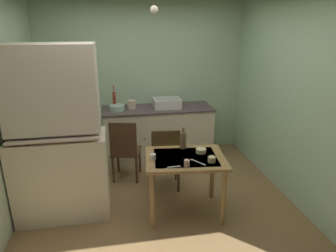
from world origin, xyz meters
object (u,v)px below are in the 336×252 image
at_px(hutch_cabinet, 58,142).
at_px(hand_pump, 114,99).
at_px(sink_basin, 167,103).
at_px(dining_table, 185,166).
at_px(serving_bowl_wide, 201,151).
at_px(glass_bottle, 183,140).
at_px(chair_by_counter, 125,149).
at_px(teacup_cream, 187,163).
at_px(chair_far_side, 165,157).
at_px(mixing_bowl_counter, 117,108).

xyz_separation_m(hutch_cabinet, hand_pump, (0.64, 1.47, 0.11)).
height_order(sink_basin, dining_table, sink_basin).
height_order(serving_bowl_wide, glass_bottle, glass_bottle).
relative_size(serving_bowl_wide, glass_bottle, 0.45).
distance_m(hutch_cabinet, dining_table, 1.48).
bearing_deg(hand_pump, chair_by_counter, -81.27).
height_order(dining_table, teacup_cream, teacup_cream).
distance_m(hutch_cabinet, teacup_cream, 1.47).
xyz_separation_m(hutch_cabinet, chair_by_counter, (0.76, 0.70, -0.46)).
bearing_deg(sink_basin, glass_bottle, -91.64).
height_order(sink_basin, chair_by_counter, sink_basin).
xyz_separation_m(teacup_cream, glass_bottle, (0.07, 0.51, 0.07)).
height_order(hand_pump, chair_by_counter, hand_pump).
xyz_separation_m(chair_by_counter, glass_bottle, (0.70, -0.67, 0.36)).
bearing_deg(sink_basin, chair_far_side, -101.01).
relative_size(sink_basin, chair_far_side, 0.49).
distance_m(chair_far_side, chair_by_counter, 0.63).
relative_size(hand_pump, mixing_bowl_counter, 1.62).
bearing_deg(dining_table, mixing_bowl_counter, 115.29).
distance_m(hand_pump, chair_by_counter, 0.96).
bearing_deg(sink_basin, hutch_cabinet, -136.48).
bearing_deg(serving_bowl_wide, glass_bottle, 136.90).
relative_size(hutch_cabinet, glass_bottle, 7.24).
bearing_deg(mixing_bowl_counter, sink_basin, 3.48).
xyz_separation_m(sink_basin, hand_pump, (-0.86, 0.05, 0.09)).
distance_m(dining_table, chair_far_side, 0.61).
xyz_separation_m(mixing_bowl_counter, chair_by_counter, (0.08, -0.67, -0.44)).
relative_size(mixing_bowl_counter, dining_table, 0.24).
height_order(dining_table, chair_far_side, chair_far_side).
distance_m(sink_basin, dining_table, 1.68).
bearing_deg(hutch_cabinet, hand_pump, 66.38).
bearing_deg(hand_pump, dining_table, -65.01).
xyz_separation_m(hutch_cabinet, chair_far_side, (1.29, 0.36, -0.46)).
bearing_deg(chair_far_side, hutch_cabinet, -164.55).
height_order(hand_pump, chair_far_side, hand_pump).
bearing_deg(mixing_bowl_counter, dining_table, -64.71).
relative_size(dining_table, glass_bottle, 3.54).
height_order(mixing_bowl_counter, chair_far_side, mixing_bowl_counter).
bearing_deg(hutch_cabinet, chair_by_counter, 42.84).
bearing_deg(dining_table, sink_basin, 87.58).
xyz_separation_m(mixing_bowl_counter, serving_bowl_wide, (0.96, -1.51, -0.17)).
bearing_deg(glass_bottle, serving_bowl_wide, -43.10).
height_order(dining_table, chair_by_counter, chair_by_counter).
bearing_deg(hand_pump, teacup_cream, -69.00).
height_order(hutch_cabinet, dining_table, hutch_cabinet).
distance_m(sink_basin, glass_bottle, 1.39).
bearing_deg(hand_pump, hutch_cabinet, -113.62).
xyz_separation_m(chair_far_side, teacup_cream, (0.09, -0.83, 0.30)).
distance_m(hand_pump, teacup_cream, 2.09).
distance_m(dining_table, teacup_cream, 0.30).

